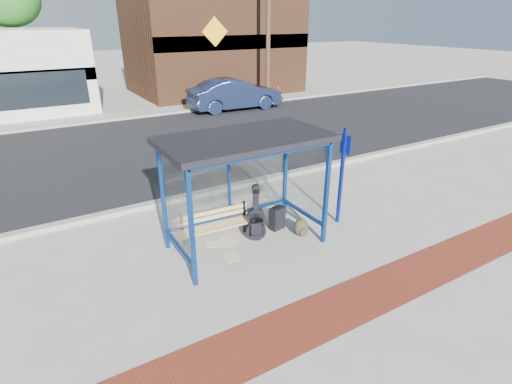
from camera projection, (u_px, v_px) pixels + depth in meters
ground at (246, 245)px, 8.63m from camera, size 120.00×120.00×0.00m
brick_paver_strip at (324, 315)px, 6.58m from camera, size 60.00×1.00×0.01m
curb_near at (194, 195)px, 10.89m from camera, size 60.00×0.25×0.12m
street_asphalt at (141, 149)px, 14.93m from camera, size 60.00×10.00×0.00m
curb_far at (111, 120)px, 18.92m from camera, size 60.00×0.25×0.12m
far_sidewalk at (102, 113)px, 20.44m from camera, size 60.00×4.00×0.01m
bus_shelter at (244, 152)px, 7.86m from camera, size 3.30×1.80×2.42m
storefront_brown at (213, 40)px, 25.66m from camera, size 10.00×7.08×6.40m
tree_right at (246, 4)px, 29.63m from camera, size 3.60×3.60×7.03m
utility_pole_east at (268, 26)px, 21.75m from camera, size 1.60×0.24×8.00m
bench at (216, 224)px, 8.59m from camera, size 1.65×0.50×0.77m
guitar_bag at (256, 221)px, 8.66m from camera, size 0.46×0.29×1.23m
suitcase at (277, 218)px, 9.17m from camera, size 0.37×0.28×0.59m
backpack at (302, 228)px, 8.91m from camera, size 0.37×0.35×0.40m
sign_post at (342, 171)px, 9.09m from camera, size 0.10×0.29×2.30m
newspaper_a at (226, 242)px, 8.73m from camera, size 0.47×0.52×0.01m
newspaper_b at (232, 257)px, 8.18m from camera, size 0.32×0.39×0.01m
newspaper_c at (214, 244)px, 8.64m from camera, size 0.41×0.38×0.01m
parked_car at (235, 94)px, 20.99m from camera, size 4.97×1.90×1.62m
fire_hydrant at (278, 92)px, 23.98m from camera, size 0.35×0.23×0.77m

